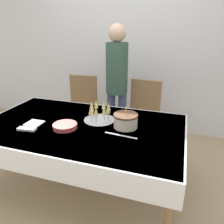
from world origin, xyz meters
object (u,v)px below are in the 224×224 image
(dining_chair_far_right, at_px, (142,114))
(person_standing, at_px, (117,78))
(plate_stack_main, at_px, (65,126))
(dining_chair_far_left, at_px, (81,107))
(birthday_cake, at_px, (126,121))
(champagne_tray, at_px, (99,111))

(dining_chair_far_right, relative_size, person_standing, 0.59)
(plate_stack_main, xyz_separation_m, person_standing, (0.19, 1.04, 0.24))
(plate_stack_main, bearing_deg, dining_chair_far_left, 107.94)
(birthday_cake, bearing_deg, dining_chair_far_right, 88.77)
(dining_chair_far_right, relative_size, champagne_tray, 3.11)
(birthday_cake, bearing_deg, person_standing, 112.25)
(dining_chair_far_right, height_order, plate_stack_main, dining_chair_far_right)
(dining_chair_far_left, height_order, dining_chair_far_right, same)
(dining_chair_far_right, bearing_deg, plate_stack_main, -118.35)
(champagne_tray, relative_size, person_standing, 0.19)
(birthday_cake, xyz_separation_m, champagne_tray, (-0.29, 0.07, 0.03))
(champagne_tray, height_order, plate_stack_main, champagne_tray)
(dining_chair_far_left, xyz_separation_m, dining_chair_far_right, (0.88, -0.00, 0.00))
(champagne_tray, bearing_deg, dining_chair_far_left, 127.24)
(dining_chair_far_left, relative_size, birthday_cake, 4.27)
(dining_chair_far_left, bearing_deg, champagne_tray, -52.76)
(person_standing, bearing_deg, champagne_tray, -86.19)
(dining_chair_far_right, xyz_separation_m, person_standing, (-0.36, 0.02, 0.45))
(dining_chair_far_left, height_order, person_standing, person_standing)
(champagne_tray, height_order, person_standing, person_standing)
(dining_chair_far_left, xyz_separation_m, person_standing, (0.51, 0.02, 0.45))
(dining_chair_far_right, distance_m, champagne_tray, 0.86)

